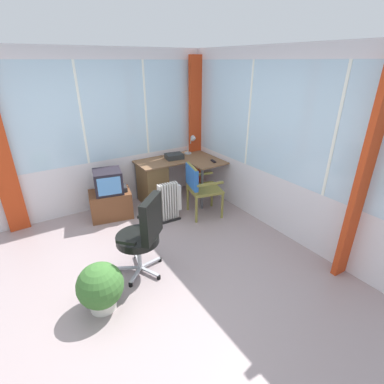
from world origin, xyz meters
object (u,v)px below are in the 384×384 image
Objects in this scene: tv_remote at (213,161)px; space_heater at (170,202)px; desk_lamp at (193,142)px; wooden_armchair at (198,184)px; paper_tray at (174,156)px; office_chair at (144,232)px; tv_on_stand at (110,197)px; potted_plant at (101,287)px; desk at (157,180)px.

tv_remote is 1.09m from space_heater.
desk_lamp is 0.41× the size of wooden_armchair.
paper_tray is at bearing -169.79° from desk_lamp.
paper_tray is 0.99m from space_heater.
office_chair is 1.58m from tv_on_stand.
paper_tray is 1.32m from tv_on_stand.
tv_remote is at bearing 30.23° from potted_plant.
office_chair reaches higher than wooden_armchair.
desk_lamp is at bearing 6.07° from tv_on_stand.
desk is at bearing 79.89° from space_heater.
desk is 0.89m from wooden_armchair.
paper_tray is 0.30× the size of office_chair.
paper_tray is (-0.44, -0.08, -0.18)m from desk_lamp.
paper_tray is at bearing 146.38° from tv_remote.
tv_remote is 0.64m from wooden_armchair.
desk is at bearing -179.04° from paper_tray.
desk is 2.50m from potted_plant.
tv_on_stand reaches higher than space_heater.
paper_tray reaches higher than space_heater.
potted_plant is at bearing -137.02° from tv_remote.
wooden_armchair reaches higher than paper_tray.
potted_plant is (-1.91, -1.11, -0.28)m from wooden_armchair.
potted_plant is at bearing -111.07° from tv_on_stand.
space_heater is at bearing 48.24° from office_chair.
paper_tray is 0.47× the size of space_heater.
tv_on_stand reaches higher than desk.
paper_tray is 2.15m from office_chair.
office_chair is (-1.79, -1.74, -0.40)m from desk_lamp.
space_heater is at bearing -155.66° from tv_remote.
space_heater is (-0.98, -0.20, -0.43)m from tv_remote.
desk is 0.72m from space_heater.
desk_lamp is at bearing 6.03° from desk.
desk is at bearing 111.91° from wooden_armchair.
tv_on_stand is at bearing 149.00° from wooden_armchair.
office_chair is at bearing -135.72° from desk_lamp.
office_chair is at bearing -147.23° from wooden_armchair.
desk_lamp is 2.36× the size of tv_remote.
potted_plant is at bearing -129.39° from desk.
desk_lamp reaches higher than desk.
desk_lamp is 3.20m from potted_plant.
office_chair is at bearing -120.44° from desk.
wooden_armchair is (-0.48, -0.90, -0.41)m from desk_lamp.
desk is 3.86× the size of desk_lamp.
potted_plant is (-1.95, -1.93, -0.51)m from paper_tray.
desk_lamp is at bearing 40.19° from space_heater.
office_chair is (-1.83, -1.15, -0.18)m from tv_remote.
wooden_armchair is 1.09× the size of tv_on_stand.
office_chair is 0.73m from potted_plant.
desk_lamp is 1.10m from wooden_armchair.
space_heater is (-0.45, 0.11, -0.24)m from wooden_armchair.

